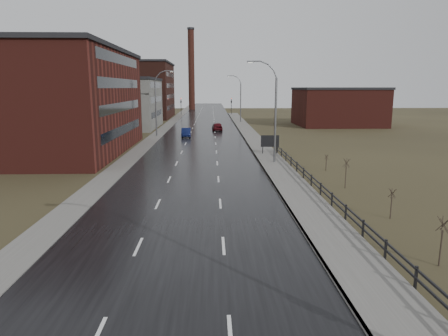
{
  "coord_description": "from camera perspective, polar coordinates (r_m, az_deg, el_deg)",
  "views": [
    {
      "loc": [
        1.7,
        -8.35,
        8.47
      ],
      "look_at": [
        2.54,
        18.69,
        3.0
      ],
      "focal_mm": 32.0,
      "sensor_mm": 36.0,
      "label": 1
    }
  ],
  "objects": [
    {
      "name": "road",
      "position": [
        68.89,
        -3.18,
        4.37
      ],
      "size": [
        14.0,
        300.0,
        0.06
      ],
      "primitive_type": "cube",
      "color": "black",
      "rests_on": "ground"
    },
    {
      "name": "sidewalk_right",
      "position": [
        44.68,
        7.15,
        0.53
      ],
      "size": [
        3.2,
        180.0,
        0.18
      ],
      "primitive_type": "cube",
      "color": "#595651",
      "rests_on": "ground"
    },
    {
      "name": "curb_right",
      "position": [
        44.47,
        5.21,
        0.52
      ],
      "size": [
        0.16,
        180.0,
        0.18
      ],
      "primitive_type": "cube",
      "color": "slate",
      "rests_on": "ground"
    },
    {
      "name": "sidewalk_left",
      "position": [
        69.57,
        -9.97,
        4.31
      ],
      "size": [
        2.4,
        260.0,
        0.12
      ],
      "primitive_type": "cube",
      "color": "#595651",
      "rests_on": "ground"
    },
    {
      "name": "warehouse_near",
      "position": [
        58.0,
        -25.11,
        8.68
      ],
      "size": [
        22.44,
        28.56,
        13.5
      ],
      "color": "#471914",
      "rests_on": "ground"
    },
    {
      "name": "warehouse_mid",
      "position": [
        88.62,
        -14.79,
        8.98
      ],
      "size": [
        16.32,
        20.4,
        10.5
      ],
      "color": "slate",
      "rests_on": "ground"
    },
    {
      "name": "warehouse_far",
      "position": [
        118.94,
        -14.0,
        10.75
      ],
      "size": [
        26.52,
        24.48,
        15.5
      ],
      "color": "#331611",
      "rests_on": "ground"
    },
    {
      "name": "building_right",
      "position": [
        94.86,
        15.96,
        8.45
      ],
      "size": [
        18.36,
        16.32,
        8.5
      ],
      "color": "#471914",
      "rests_on": "ground"
    },
    {
      "name": "smokestack",
      "position": [
        158.69,
        -4.69,
        13.93
      ],
      "size": [
        2.7,
        2.7,
        30.7
      ],
      "color": "#331611",
      "rests_on": "ground"
    },
    {
      "name": "streetlight_right_mid",
      "position": [
        44.94,
        7.0,
        7.99
      ],
      "size": [
        3.36,
        0.28,
        11.35
      ],
      "color": "slate",
      "rests_on": "ground"
    },
    {
      "name": "streetlight_left",
      "position": [
        71.02,
        -9.5,
        9.15
      ],
      "size": [
        3.36,
        0.28,
        11.35
      ],
      "color": "slate",
      "rests_on": "ground"
    },
    {
      "name": "streetlight_right_far",
      "position": [
        98.62,
        2.22,
        9.89
      ],
      "size": [
        3.36,
        0.28,
        11.35
      ],
      "color": "slate",
      "rests_on": "ground"
    },
    {
      "name": "guardrail",
      "position": [
        29.06,
        15.56,
        -4.48
      ],
      "size": [
        0.1,
        53.05,
        1.1
      ],
      "color": "black",
      "rests_on": "ground"
    },
    {
      "name": "shrub_c",
      "position": [
        21.95,
        28.65,
        -9.06
      ],
      "size": [
        0.58,
        0.62,
        2.47
      ],
      "color": "#382D23",
      "rests_on": "ground"
    },
    {
      "name": "shrub_d",
      "position": [
        28.32,
        22.81,
        -4.62
      ],
      "size": [
        0.49,
        0.51,
        2.03
      ],
      "color": "#382D23",
      "rests_on": "ground"
    },
    {
      "name": "shrub_e",
      "position": [
        35.44,
        17.02,
        -0.63
      ],
      "size": [
        0.61,
        0.64,
        2.59
      ],
      "color": "#382D23",
      "rests_on": "ground"
    },
    {
      "name": "shrub_f",
      "position": [
        42.6,
        14.4,
        0.82
      ],
      "size": [
        0.41,
        0.43,
        1.69
      ],
      "color": "#382D23",
      "rests_on": "ground"
    },
    {
      "name": "billboard",
      "position": [
        51.18,
        6.57,
        3.76
      ],
      "size": [
        2.32,
        0.17,
        2.52
      ],
      "color": "black",
      "rests_on": "ground"
    },
    {
      "name": "traffic_light_left",
      "position": [
        128.77,
        -6.18,
        9.64
      ],
      "size": [
        0.58,
        2.73,
        5.3
      ],
      "color": "black",
      "rests_on": "ground"
    },
    {
      "name": "traffic_light_right",
      "position": [
        128.56,
        1.06,
        9.7
      ],
      "size": [
        0.58,
        2.73,
        5.3
      ],
      "color": "black",
      "rests_on": "ground"
    },
    {
      "name": "car_near",
      "position": [
        70.08,
        -5.43,
        5.05
      ],
      "size": [
        1.8,
        4.63,
        1.5
      ],
      "primitive_type": "imported",
      "rotation": [
        0.0,
        0.0,
        0.05
      ],
      "color": "#0C143E",
      "rests_on": "ground"
    },
    {
      "name": "car_far",
      "position": [
        79.88,
        -0.96,
        5.92
      ],
      "size": [
        2.16,
        4.87,
        1.63
      ],
      "primitive_type": "imported",
      "rotation": [
        0.0,
        0.0,
        3.19
      ],
      "color": "#450B11",
      "rests_on": "ground"
    }
  ]
}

